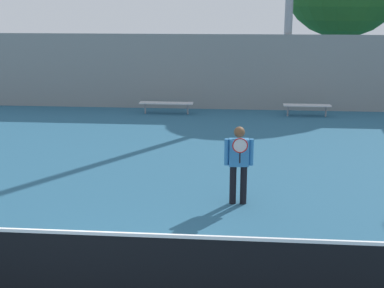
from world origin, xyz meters
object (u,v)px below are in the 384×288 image
object	(u,v)px
tennis_player	(239,160)
bench_courtside_far	(166,103)
tennis_net	(85,264)
bench_adjacent_court	(307,106)

from	to	relation	value
tennis_player	bench_courtside_far	bearing A→B (deg)	102.98
bench_courtside_far	tennis_player	bearing A→B (deg)	-73.29
tennis_net	bench_adjacent_court	size ratio (longest dim) A/B	5.92
tennis_net	tennis_player	bearing A→B (deg)	61.14
tennis_player	bench_courtside_far	world-z (taller)	tennis_player
bench_courtside_far	bench_adjacent_court	distance (m)	5.24
tennis_net	bench_courtside_far	world-z (taller)	tennis_net
bench_adjacent_court	tennis_player	bearing A→B (deg)	-105.38
tennis_net	bench_courtside_far	distance (m)	13.02
bench_adjacent_court	tennis_net	bearing A→B (deg)	-109.69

